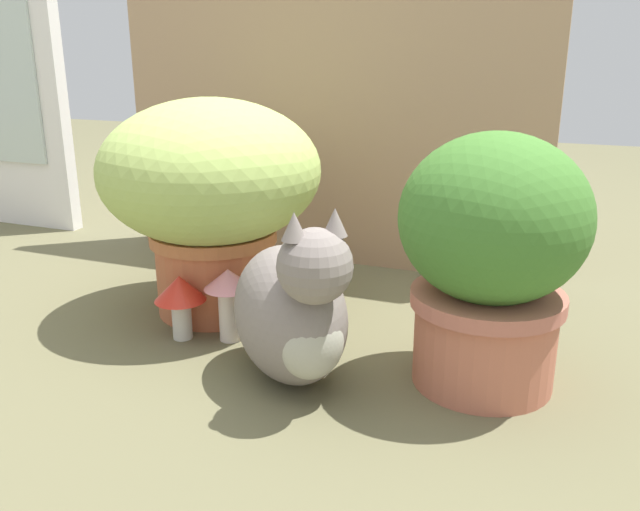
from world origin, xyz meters
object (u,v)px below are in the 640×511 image
grass_planter (211,188)px  cat (294,311)px  leafy_planter (491,253)px  mushroom_ornament_pink (229,291)px  mushroom_ornament_red (180,294)px

grass_planter → cat: 0.37m
cat → leafy_planter: bearing=20.6°
grass_planter → mushroom_ornament_pink: 0.22m
cat → mushroom_ornament_pink: bearing=149.8°
leafy_planter → mushroom_ornament_red: size_ratio=3.29×
leafy_planter → cat: (-0.28, -0.11, -0.10)m
cat → mushroom_ornament_red: (-0.26, 0.07, -0.03)m
cat → mushroom_ornament_red: size_ratio=2.86×
mushroom_ornament_pink → mushroom_ornament_red: 0.09m
grass_planter → leafy_planter: (0.55, -0.11, -0.04)m
mushroom_ornament_pink → grass_planter: bearing=129.2°
leafy_planter → mushroom_ornament_red: 0.56m
mushroom_ornament_pink → leafy_planter: bearing=0.8°
grass_planter → mushroom_ornament_red: (0.01, -0.15, -0.17)m
grass_planter → mushroom_ornament_red: grass_planter is taller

